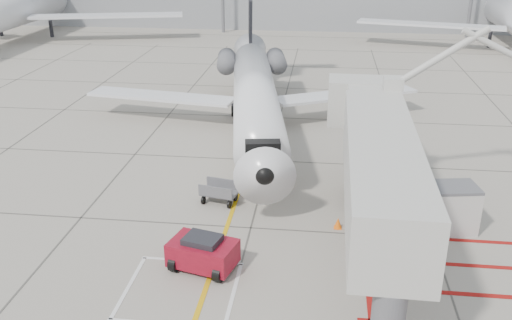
# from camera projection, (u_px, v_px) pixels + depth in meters

# --- Properties ---
(ground_plane) EXTENTS (260.00, 260.00, 0.00)m
(ground_plane) POSITION_uv_depth(u_px,v_px,m) (237.00, 278.00, 22.03)
(ground_plane) COLOR #9C9486
(ground_plane) RESTS_ON ground
(regional_jet) EXTENTS (28.26, 33.46, 7.90)m
(regional_jet) POSITION_uv_depth(u_px,v_px,m) (256.00, 80.00, 34.50)
(regional_jet) COLOR white
(regional_jet) RESTS_ON ground_plane
(jet_bridge) EXTENTS (8.63, 17.85, 7.10)m
(jet_bridge) POSITION_uv_depth(u_px,v_px,m) (380.00, 180.00, 21.94)
(jet_bridge) COLOR beige
(jet_bridge) RESTS_ON ground_plane
(pushback_tug) EXTENTS (2.88, 2.21, 1.49)m
(pushback_tug) POSITION_uv_depth(u_px,v_px,m) (203.00, 252.00, 22.43)
(pushback_tug) COLOR maroon
(pushback_tug) RESTS_ON ground_plane
(baggage_cart) EXTENTS (1.93, 1.44, 1.10)m
(baggage_cart) POSITION_uv_depth(u_px,v_px,m) (219.00, 192.00, 27.88)
(baggage_cart) COLOR #58585D
(baggage_cart) RESTS_ON ground_plane
(ground_power_unit) EXTENTS (2.94, 2.03, 2.14)m
(ground_power_unit) POSITION_uv_depth(u_px,v_px,m) (444.00, 208.00, 25.17)
(ground_power_unit) COLOR silver
(ground_power_unit) RESTS_ON ground_plane
(cone_nose) EXTENTS (0.41, 0.41, 0.57)m
(cone_nose) POSITION_uv_depth(u_px,v_px,m) (248.00, 188.00, 28.96)
(cone_nose) COLOR #E0610B
(cone_nose) RESTS_ON ground_plane
(cone_side) EXTENTS (0.36, 0.36, 0.50)m
(cone_side) POSITION_uv_depth(u_px,v_px,m) (338.00, 223.00, 25.60)
(cone_side) COLOR #FF660D
(cone_side) RESTS_ON ground_plane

